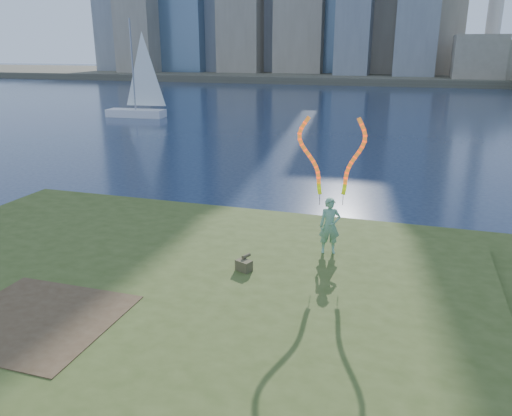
% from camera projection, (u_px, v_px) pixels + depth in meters
% --- Properties ---
extents(ground, '(320.00, 320.00, 0.00)m').
position_uv_depth(ground, '(201.00, 298.00, 12.57)').
color(ground, '#1A2843').
rests_on(ground, ground).
extents(grassy_knoll, '(20.00, 18.00, 0.80)m').
position_uv_depth(grassy_knoll, '(156.00, 334.00, 10.39)').
color(grassy_knoll, '#3A491A').
rests_on(grassy_knoll, ground).
extents(dirt_patch, '(3.20, 3.00, 0.02)m').
position_uv_depth(dirt_patch, '(35.00, 319.00, 10.04)').
color(dirt_patch, '#47331E').
rests_on(dirt_patch, grassy_knoll).
extents(far_shore, '(320.00, 40.00, 1.20)m').
position_uv_depth(far_shore, '(392.00, 76.00, 98.68)').
color(far_shore, '#4B4637').
rests_on(far_shore, ground).
extents(woman_with_ribbons, '(1.94, 0.63, 3.91)m').
position_uv_depth(woman_with_ribbons, '(331.00, 201.00, 12.95)').
color(woman_with_ribbons, '#197233').
rests_on(woman_with_ribbons, grassy_knoll).
extents(canvas_bag, '(0.44, 0.50, 0.36)m').
position_uv_depth(canvas_bag, '(244.00, 265.00, 12.24)').
color(canvas_bag, '#433D26').
rests_on(canvas_bag, grassy_knoll).
extents(sailboat, '(5.65, 2.08, 8.50)m').
position_uv_depth(sailboat, '(138.00, 101.00, 44.90)').
color(sailboat, white).
rests_on(sailboat, ground).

